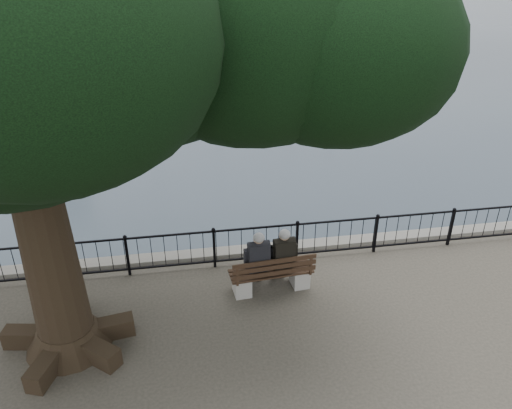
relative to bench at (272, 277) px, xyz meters
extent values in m
cube|color=slate|center=(-0.17, 1.61, -0.84)|extent=(200.00, 0.40, 1.20)
cube|color=black|center=(-0.17, 1.11, 0.64)|extent=(22.00, 0.04, 0.04)
cube|color=black|center=(-0.17, 1.11, -0.19)|extent=(22.00, 0.04, 0.04)
cube|color=gray|center=(-0.67, -0.01, -0.13)|extent=(0.39, 0.49, 0.42)
cube|color=gray|center=(0.66, 0.09, -0.13)|extent=(0.39, 0.49, 0.42)
cube|color=black|center=(0.00, 0.04, 0.12)|extent=(1.88, 0.66, 0.04)
cube|color=black|center=(0.02, -0.24, 0.43)|extent=(1.84, 0.19, 0.41)
cube|color=black|center=(-0.31, 0.03, 0.24)|extent=(0.39, 0.34, 0.25)
cube|color=black|center=(-0.30, -0.09, 0.63)|extent=(0.47, 0.28, 0.62)
sphere|color=tan|center=(-0.30, -0.04, 1.07)|extent=(0.24, 0.24, 0.24)
ellipsoid|color=gray|center=(-0.30, -0.07, 1.10)|extent=(0.25, 0.25, 0.21)
cube|color=black|center=(-0.33, 0.32, -0.11)|extent=(0.36, 0.48, 0.46)
cube|color=black|center=(0.25, 0.07, 0.24)|extent=(0.39, 0.34, 0.25)
cube|color=black|center=(0.26, -0.04, 0.63)|extent=(0.47, 0.28, 0.62)
sphere|color=tan|center=(0.26, 0.00, 1.07)|extent=(0.24, 0.24, 0.24)
ellipsoid|color=gray|center=(0.26, -0.03, 1.10)|extent=(0.25, 0.25, 0.21)
cube|color=black|center=(0.23, 0.37, -0.11)|extent=(0.36, 0.48, 0.46)
cone|color=black|center=(-4.18, -1.07, -0.10)|extent=(1.61, 1.61, 0.47)
cone|color=black|center=(-4.18, -1.07, 2.51)|extent=(1.04, 1.04, 5.70)
ellipsoid|color=black|center=(-4.18, -1.07, 5.17)|extent=(5.51, 5.51, 4.30)
ellipsoid|color=black|center=(-2.37, -0.69, 5.55)|extent=(4.94, 4.94, 3.85)
ellipsoid|color=black|center=(-0.57, -0.98, 5.36)|extent=(4.37, 4.37, 3.41)
ellipsoid|color=black|center=(0.67, -1.36, 5.17)|extent=(3.80, 3.80, 2.96)
ellipsoid|color=black|center=(-3.32, -2.69, 5.55)|extent=(4.37, 4.37, 3.41)
cube|color=slate|center=(-18.17, 60.61, -0.74)|extent=(10.15, 10.15, 1.40)
cube|color=slate|center=(1.83, 48.61, -0.74)|extent=(6.38, 6.38, 1.40)
cube|color=white|center=(-7.08, 18.46, -1.24)|extent=(4.02, 6.16, 0.67)
cube|color=white|center=(-7.08, 18.46, -0.74)|extent=(2.13, 2.74, 0.50)
cylinder|color=#BCBCBC|center=(-7.08, 18.13, 4.05)|extent=(0.13, 0.13, 9.97)
cube|color=white|center=(-3.37, 22.10, -1.24)|extent=(1.56, 4.80, 0.53)
cube|color=white|center=(-3.37, 22.10, -0.74)|extent=(1.06, 1.98, 0.39)
cylinder|color=#BCBCBC|center=(-3.37, 21.83, 3.46)|extent=(0.11, 0.11, 8.79)
cube|color=white|center=(9.65, 26.07, -1.24)|extent=(1.82, 5.07, 0.55)
cube|color=white|center=(9.65, 26.07, -0.74)|extent=(1.19, 2.11, 0.41)
cylinder|color=#BCBCBC|center=(9.65, 25.79, 2.90)|extent=(0.11, 0.11, 7.69)
cube|color=white|center=(-11.29, 28.31, -1.24)|extent=(1.91, 5.67, 0.62)
cube|color=white|center=(-11.29, 28.31, -0.74)|extent=(1.28, 2.34, 0.46)
cube|color=white|center=(1.31, 28.56, -1.24)|extent=(2.10, 6.01, 0.65)
cube|color=white|center=(1.31, 28.56, -0.74)|extent=(1.39, 2.49, 0.49)
cube|color=white|center=(8.15, 32.77, -1.24)|extent=(2.41, 6.09, 0.66)
cube|color=white|center=(8.15, 32.77, -0.74)|extent=(1.51, 2.55, 0.49)
cube|color=white|center=(-3.34, 40.33, -1.24)|extent=(2.31, 5.65, 0.61)
cube|color=white|center=(-3.34, 40.33, -0.74)|extent=(1.43, 2.38, 0.46)
camera|label=1|loc=(-1.80, -8.83, 6.58)|focal=35.00mm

